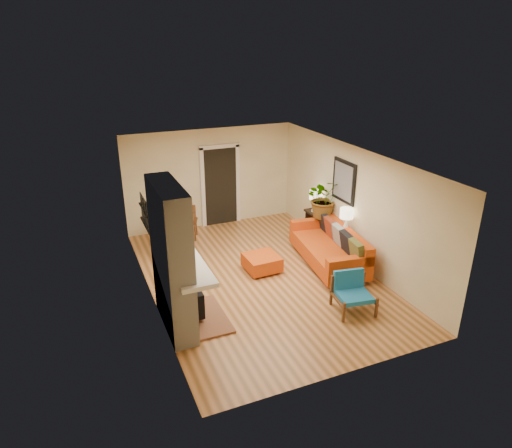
{
  "coord_description": "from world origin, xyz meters",
  "views": [
    {
      "loc": [
        -3.41,
        -7.82,
        4.73
      ],
      "look_at": [
        0.0,
        0.2,
        1.15
      ],
      "focal_mm": 32.0,
      "sensor_mm": 36.0,
      "label": 1
    }
  ],
  "objects_px": {
    "dining_table": "(182,225)",
    "sofa": "(332,247)",
    "ottoman": "(262,262)",
    "blue_chair": "(352,290)",
    "lamp_near": "(346,217)",
    "houseplant": "(324,198)",
    "lamp_far": "(315,198)",
    "console_table": "(328,226)"
  },
  "relations": [
    {
      "from": "blue_chair",
      "to": "lamp_far",
      "type": "height_order",
      "value": "lamp_far"
    },
    {
      "from": "dining_table",
      "to": "console_table",
      "type": "relative_size",
      "value": 0.98
    },
    {
      "from": "console_table",
      "to": "lamp_far",
      "type": "relative_size",
      "value": 3.43
    },
    {
      "from": "blue_chair",
      "to": "lamp_far",
      "type": "xyz_separation_m",
      "value": [
        0.96,
        3.1,
        0.68
      ]
    },
    {
      "from": "console_table",
      "to": "houseplant",
      "type": "xyz_separation_m",
      "value": [
        -0.01,
        0.25,
        0.63
      ]
    },
    {
      "from": "blue_chair",
      "to": "houseplant",
      "type": "xyz_separation_m",
      "value": [
        0.95,
        2.68,
        0.82
      ]
    },
    {
      "from": "ottoman",
      "to": "lamp_near",
      "type": "relative_size",
      "value": 1.34
    },
    {
      "from": "blue_chair",
      "to": "houseplant",
      "type": "relative_size",
      "value": 0.81
    },
    {
      "from": "ottoman",
      "to": "sofa",
      "type": "bearing_deg",
      "value": -10.26
    },
    {
      "from": "sofa",
      "to": "blue_chair",
      "type": "relative_size",
      "value": 3.11
    },
    {
      "from": "dining_table",
      "to": "lamp_far",
      "type": "height_order",
      "value": "lamp_far"
    },
    {
      "from": "dining_table",
      "to": "sofa",
      "type": "bearing_deg",
      "value": -34.83
    },
    {
      "from": "ottoman",
      "to": "houseplant",
      "type": "relative_size",
      "value": 0.75
    },
    {
      "from": "ottoman",
      "to": "dining_table",
      "type": "height_order",
      "value": "dining_table"
    },
    {
      "from": "lamp_far",
      "to": "dining_table",
      "type": "bearing_deg",
      "value": 168.87
    },
    {
      "from": "ottoman",
      "to": "dining_table",
      "type": "xyz_separation_m",
      "value": [
        -1.31,
        1.72,
        0.42
      ]
    },
    {
      "from": "lamp_near",
      "to": "sofa",
      "type": "bearing_deg",
      "value": -178.28
    },
    {
      "from": "sofa",
      "to": "console_table",
      "type": "distance_m",
      "value": 0.8
    },
    {
      "from": "console_table",
      "to": "houseplant",
      "type": "height_order",
      "value": "houseplant"
    },
    {
      "from": "ottoman",
      "to": "houseplant",
      "type": "distance_m",
      "value": 2.25
    },
    {
      "from": "lamp_near",
      "to": "lamp_far",
      "type": "xyz_separation_m",
      "value": [
        0.0,
        1.36,
        0.0
      ]
    },
    {
      "from": "sofa",
      "to": "lamp_far",
      "type": "bearing_deg",
      "value": 76.48
    },
    {
      "from": "ottoman",
      "to": "console_table",
      "type": "distance_m",
      "value": 1.99
    },
    {
      "from": "ottoman",
      "to": "blue_chair",
      "type": "height_order",
      "value": "blue_chair"
    },
    {
      "from": "sofa",
      "to": "ottoman",
      "type": "relative_size",
      "value": 3.36
    },
    {
      "from": "lamp_near",
      "to": "blue_chair",
      "type": "bearing_deg",
      "value": -119.0
    },
    {
      "from": "lamp_near",
      "to": "houseplant",
      "type": "relative_size",
      "value": 0.56
    },
    {
      "from": "console_table",
      "to": "houseplant",
      "type": "relative_size",
      "value": 1.91
    },
    {
      "from": "ottoman",
      "to": "blue_chair",
      "type": "xyz_separation_m",
      "value": [
        0.94,
        -2.01,
        0.18
      ]
    },
    {
      "from": "lamp_near",
      "to": "dining_table",
      "type": "bearing_deg",
      "value": 148.15
    },
    {
      "from": "console_table",
      "to": "lamp_near",
      "type": "xyz_separation_m",
      "value": [
        0.0,
        -0.69,
        0.49
      ]
    },
    {
      "from": "sofa",
      "to": "dining_table",
      "type": "height_order",
      "value": "dining_table"
    },
    {
      "from": "sofa",
      "to": "ottoman",
      "type": "height_order",
      "value": "sofa"
    },
    {
      "from": "sofa",
      "to": "ottoman",
      "type": "bearing_deg",
      "value": 169.74
    },
    {
      "from": "sofa",
      "to": "blue_chair",
      "type": "bearing_deg",
      "value": -110.11
    },
    {
      "from": "blue_chair",
      "to": "lamp_near",
      "type": "bearing_deg",
      "value": 61.0
    },
    {
      "from": "blue_chair",
      "to": "lamp_near",
      "type": "relative_size",
      "value": 1.45
    },
    {
      "from": "sofa",
      "to": "dining_table",
      "type": "distance_m",
      "value": 3.52
    },
    {
      "from": "sofa",
      "to": "lamp_far",
      "type": "xyz_separation_m",
      "value": [
        0.33,
        1.37,
        0.66
      ]
    },
    {
      "from": "dining_table",
      "to": "lamp_near",
      "type": "bearing_deg",
      "value": -31.85
    },
    {
      "from": "lamp_near",
      "to": "lamp_far",
      "type": "height_order",
      "value": "same"
    },
    {
      "from": "console_table",
      "to": "lamp_far",
      "type": "distance_m",
      "value": 0.83
    }
  ]
}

